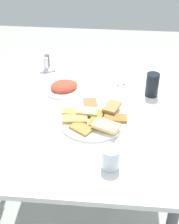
% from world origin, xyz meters
% --- Properties ---
extents(ground_plane, '(6.00, 6.00, 0.00)m').
position_xyz_m(ground_plane, '(0.00, 0.00, 0.00)').
color(ground_plane, '#A7A8A0').
extents(dining_table, '(1.03, 0.85, 0.75)m').
position_xyz_m(dining_table, '(0.00, 0.00, 0.66)').
color(dining_table, white).
rests_on(dining_table, ground_plane).
extents(pide_platter, '(0.32, 0.31, 0.04)m').
position_xyz_m(pide_platter, '(-0.05, -0.03, 0.77)').
color(pide_platter, white).
rests_on(pide_platter, dining_table).
extents(salad_plate_greens, '(0.20, 0.20, 0.04)m').
position_xyz_m(salad_plate_greens, '(0.21, 0.15, 0.77)').
color(salad_plate_greens, white).
rests_on(salad_plate_greens, dining_table).
extents(soda_can, '(0.09, 0.09, 0.12)m').
position_xyz_m(soda_can, '(0.20, -0.31, 0.81)').
color(soda_can, black).
rests_on(soda_can, dining_table).
extents(drinking_glass, '(0.07, 0.07, 0.09)m').
position_xyz_m(drinking_glass, '(-0.33, -0.12, 0.80)').
color(drinking_glass, silver).
rests_on(drinking_glass, dining_table).
extents(paper_napkin, '(0.18, 0.18, 0.00)m').
position_xyz_m(paper_napkin, '(0.37, -0.16, 0.75)').
color(paper_napkin, white).
rests_on(paper_napkin, dining_table).
extents(fork, '(0.17, 0.05, 0.00)m').
position_xyz_m(fork, '(0.37, -0.18, 0.76)').
color(fork, silver).
rests_on(fork, paper_napkin).
extents(spoon, '(0.19, 0.04, 0.00)m').
position_xyz_m(spoon, '(0.37, -0.14, 0.76)').
color(spoon, silver).
rests_on(spoon, paper_napkin).
extents(condiment_caddy, '(0.11, 0.11, 0.08)m').
position_xyz_m(condiment_caddy, '(0.43, 0.28, 0.78)').
color(condiment_caddy, '#B2B2B7').
rests_on(condiment_caddy, dining_table).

